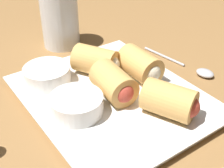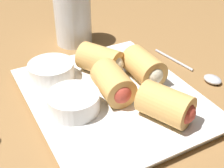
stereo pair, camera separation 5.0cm
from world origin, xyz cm
name	(u,v)px [view 1 (the left image)]	position (x,y,z in cm)	size (l,w,h in cm)	color
table_surface	(113,103)	(0.00, 0.00, 1.00)	(180.00, 140.00, 2.00)	olive
serving_plate	(112,98)	(-0.54, 0.59, 2.76)	(30.96, 25.72, 1.50)	white
roll_front_left	(141,66)	(0.53, -6.38, 6.00)	(8.34, 5.11, 5.00)	#DBA356
roll_front_right	(115,84)	(-1.43, 0.68, 6.00)	(8.50, 5.64, 5.00)	#DBA356
roll_back_left	(172,101)	(-9.84, -3.49, 6.00)	(8.82, 7.58, 5.00)	#DBA356
roll_back_right	(98,61)	(6.15, -1.04, 6.00)	(8.92, 7.97, 5.00)	#DBA356
dipping_bowl_near	(77,104)	(-1.33, 7.59, 5.07)	(7.98, 7.98, 2.89)	white
dipping_bowl_far	(47,74)	(8.85, 7.52, 5.07)	(7.98, 7.98, 2.89)	white
spoon	(196,70)	(-2.19, -17.93, 2.53)	(16.66, 3.82, 1.19)	#B2B2B7
drinking_glass	(60,19)	(23.01, -2.55, 7.93)	(7.89, 7.89, 11.87)	silver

